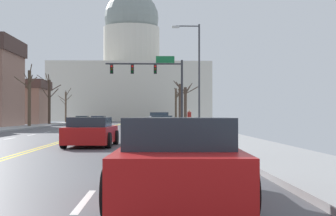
% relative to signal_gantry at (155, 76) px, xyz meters
% --- Properties ---
extents(ground, '(20.00, 180.00, 0.20)m').
position_rel_signal_gantry_xyz_m(ground, '(-4.84, -14.13, -5.32)').
color(ground, '#49494E').
extents(signal_gantry, '(7.91, 0.41, 7.20)m').
position_rel_signal_gantry_xyz_m(signal_gantry, '(0.00, 0.00, 0.00)').
color(signal_gantry, '#28282D').
rests_on(signal_gantry, ground).
extents(street_lamp_right, '(2.17, 0.24, 8.23)m').
position_rel_signal_gantry_xyz_m(street_lamp_right, '(3.10, -12.53, -0.36)').
color(street_lamp_right, '#333338').
rests_on(street_lamp_right, ground).
extents(capitol_building, '(32.86, 22.27, 30.74)m').
position_rel_signal_gantry_xyz_m(capitol_building, '(-4.84, 58.72, 4.08)').
color(capitol_building, beige).
rests_on(capitol_building, ground).
extents(pickup_truck_near_00, '(2.33, 5.66, 1.57)m').
position_rel_signal_gantry_xyz_m(pickup_truck_near_00, '(0.39, -3.25, -4.62)').
color(pickup_truck_near_00, silver).
rests_on(pickup_truck_near_00, ground).
extents(sedan_near_01, '(2.19, 4.50, 1.27)m').
position_rel_signal_gantry_xyz_m(sedan_near_01, '(0.53, -9.64, -4.74)').
color(sedan_near_01, '#9EA3A8').
rests_on(sedan_near_01, ground).
extents(sedan_near_02, '(2.19, 4.58, 1.18)m').
position_rel_signal_gantry_xyz_m(sedan_near_02, '(0.50, -15.32, -4.78)').
color(sedan_near_02, '#9EA3A8').
rests_on(sedan_near_02, ground).
extents(sedan_near_03, '(1.99, 4.47, 1.20)m').
position_rel_signal_gantry_xyz_m(sedan_near_03, '(0.43, -22.64, -4.77)').
color(sedan_near_03, navy).
rests_on(sedan_near_03, ground).
extents(sedan_near_04, '(2.16, 4.43, 1.25)m').
position_rel_signal_gantry_xyz_m(sedan_near_04, '(-2.90, -29.70, -4.74)').
color(sedan_near_04, '#B71414').
rests_on(sedan_near_04, ground).
extents(sedan_near_05, '(2.10, 4.36, 1.20)m').
position_rel_signal_gantry_xyz_m(sedan_near_05, '(0.19, -36.88, -4.77)').
color(sedan_near_05, black).
rests_on(sedan_near_05, ground).
extents(sedan_near_06, '(2.17, 4.36, 1.32)m').
position_rel_signal_gantry_xyz_m(sedan_near_06, '(0.14, -43.42, -4.72)').
color(sedan_near_06, '#B71414').
rests_on(sedan_near_06, ground).
extents(sedan_oncoming_00, '(2.04, 4.49, 1.18)m').
position_rel_signal_gantry_xyz_m(sedan_oncoming_00, '(-6.72, 9.13, -4.78)').
color(sedan_oncoming_00, navy).
rests_on(sedan_oncoming_00, ground).
extents(sedan_oncoming_01, '(2.14, 4.37, 1.16)m').
position_rel_signal_gantry_xyz_m(sedan_oncoming_01, '(-9.94, 18.43, -4.78)').
color(sedan_oncoming_01, '#1E7247').
rests_on(sedan_oncoming_01, ground).
extents(flank_building_01, '(13.08, 8.00, 6.28)m').
position_rel_signal_gantry_xyz_m(flank_building_01, '(-22.07, 21.99, -2.16)').
color(flank_building_01, '#8C6656').
rests_on(flank_building_01, ground).
extents(bare_tree_00, '(1.47, 1.65, 5.60)m').
position_rel_signal_gantry_xyz_m(bare_tree_00, '(3.71, 32.94, -2.27)').
color(bare_tree_00, '#4C3D2D').
rests_on(bare_tree_00, ground).
extents(bare_tree_01, '(2.33, 2.82, 5.34)m').
position_rel_signal_gantry_xyz_m(bare_tree_01, '(-13.79, 27.74, -2.56)').
color(bare_tree_01, brown).
rests_on(bare_tree_01, ground).
extents(bare_tree_02, '(1.57, 2.76, 6.08)m').
position_rel_signal_gantry_xyz_m(bare_tree_02, '(3.67, 20.81, -2.26)').
color(bare_tree_02, '#423328').
rests_on(bare_tree_02, ground).
extents(bare_tree_03, '(2.89, 2.20, 6.68)m').
position_rel_signal_gantry_xyz_m(bare_tree_03, '(-13.80, 15.19, -2.05)').
color(bare_tree_03, '#423328').
rests_on(bare_tree_03, ground).
extents(bare_tree_04, '(2.76, 2.36, 5.03)m').
position_rel_signal_gantry_xyz_m(bare_tree_04, '(3.57, 6.82, -2.76)').
color(bare_tree_04, '#423328').
rests_on(bare_tree_04, ground).
extents(bare_tree_05, '(2.13, 2.55, 6.58)m').
position_rel_signal_gantry_xyz_m(bare_tree_05, '(-13.49, 3.12, -2.00)').
color(bare_tree_05, '#4C3D2D').
rests_on(bare_tree_05, ground).
extents(pedestrian_00, '(0.35, 0.34, 1.65)m').
position_rel_signal_gantry_xyz_m(pedestrian_00, '(2.92, -8.05, -4.29)').
color(pedestrian_00, black).
rests_on(pedestrian_00, ground).
extents(bicycle_parked, '(0.12, 1.77, 0.85)m').
position_rel_signal_gantry_xyz_m(bicycle_parked, '(3.53, -18.60, -4.85)').
color(bicycle_parked, black).
rests_on(bicycle_parked, ground).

